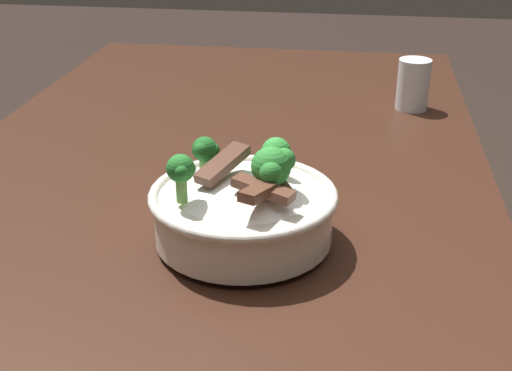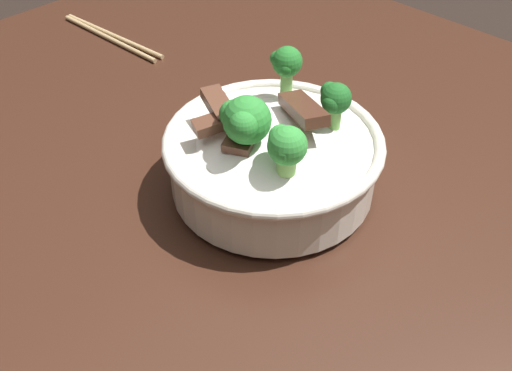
% 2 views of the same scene
% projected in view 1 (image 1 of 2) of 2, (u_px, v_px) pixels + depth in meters
% --- Properties ---
extents(dining_table, '(1.56, 0.84, 0.76)m').
position_uv_depth(dining_table, '(209.00, 243.00, 1.08)').
color(dining_table, '#381E14').
rests_on(dining_table, ground).
extents(rice_bowl, '(0.23, 0.23, 0.13)m').
position_uv_depth(rice_bowl, '(244.00, 208.00, 0.84)').
color(rice_bowl, silver).
rests_on(rice_bowl, dining_table).
extents(drinking_glass, '(0.06, 0.06, 0.09)m').
position_uv_depth(drinking_glass, '(413.00, 87.00, 1.30)').
color(drinking_glass, white).
rests_on(drinking_glass, dining_table).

